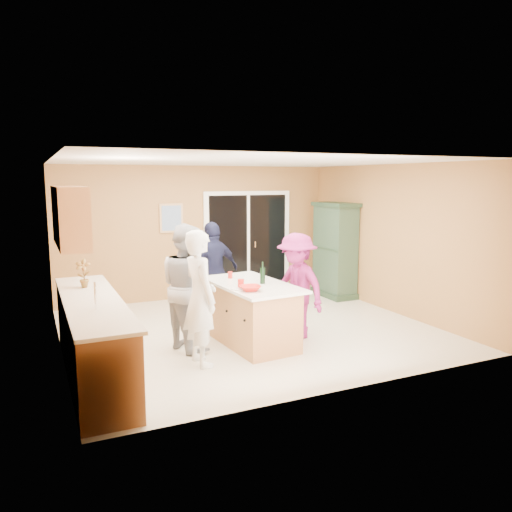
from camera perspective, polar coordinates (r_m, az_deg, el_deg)
name	(u,v)px	position (r m, az deg, el deg)	size (l,w,h in m)	color
floor	(250,330)	(7.90, -0.69, -8.44)	(5.50, 5.50, 0.00)	beige
ceiling	(250,161)	(7.55, -0.73, 10.76)	(5.50, 5.00, 0.10)	silver
wall_back	(199,232)	(9.94, -6.57, 2.71)	(5.50, 0.10, 2.60)	tan
wall_front	(344,276)	(5.46, 9.99, -2.31)	(5.50, 0.10, 2.60)	tan
wall_left	(57,260)	(6.99, -21.80, -0.40)	(0.10, 5.00, 2.60)	tan
wall_right	(393,239)	(9.08, 15.37, 1.89)	(0.10, 5.00, 2.60)	tan
left_cabinet_run	(94,342)	(6.18, -18.00, -9.35)	(0.65, 3.05, 1.24)	#B07744
upper_cabinets	(70,216)	(6.74, -20.50, 4.28)	(0.35, 1.60, 0.75)	#B07744
sliding_door	(248,242)	(10.31, -0.93, 1.58)	(1.90, 0.07, 2.10)	white
framed_picture	(171,218)	(9.74, -9.64, 4.29)	(0.46, 0.04, 0.56)	tan
kitchen_island	(252,315)	(7.17, -0.51, -6.80)	(1.05, 1.75, 0.88)	#B07744
green_hutch	(335,251)	(10.10, 9.01, 0.56)	(0.54, 1.03, 1.88)	#243A26
woman_white	(200,298)	(6.31, -6.40, -4.80)	(0.63, 0.41, 1.72)	silver
woman_grey	(187,287)	(6.95, -7.84, -3.48)	(0.85, 0.66, 1.75)	gray
woman_navy	(214,271)	(8.32, -4.85, -1.75)	(0.97, 0.40, 1.65)	#191C38
woman_magenta	(297,286)	(7.35, 4.67, -3.48)	(1.01, 0.58, 1.57)	#8A1E68
serving_bowl	(250,288)	(6.58, -0.68, -3.69)	(0.28, 0.28, 0.07)	red
tulip_vase	(83,273)	(6.84, -19.13, -1.90)	(0.20, 0.13, 0.38)	red
tumbler_near	(230,275)	(7.41, -2.96, -2.18)	(0.07, 0.07, 0.10)	red
tumbler_far	(241,284)	(6.72, -1.74, -3.19)	(0.09, 0.09, 0.12)	red
wine_bottle	(263,275)	(7.01, 0.75, -2.19)	(0.07, 0.07, 0.31)	black
white_plate	(239,289)	(6.67, -1.90, -3.76)	(0.23, 0.23, 0.02)	silver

